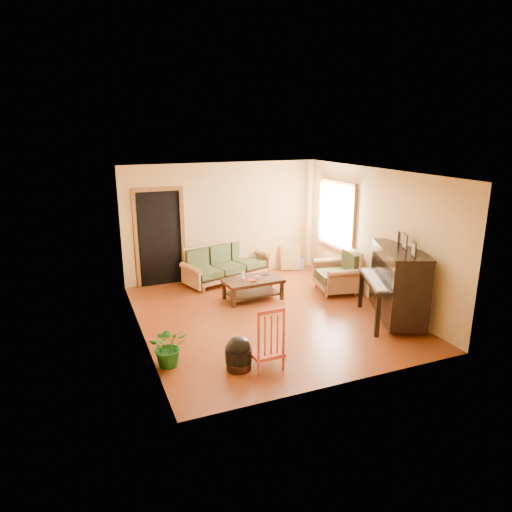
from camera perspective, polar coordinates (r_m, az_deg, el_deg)
name	(u,v)px	position (r m, az deg, el deg)	size (l,w,h in m)	color
floor	(268,315)	(8.45, 1.48, -7.43)	(5.00, 5.00, 0.00)	#59210B
doorway	(160,239)	(10.00, -11.93, 2.11)	(1.08, 0.16, 2.05)	black
window	(337,215)	(10.13, 10.09, 5.13)	(0.12, 1.36, 1.46)	white
sofa	(227,263)	(10.16, -3.67, -0.87)	(1.98, 0.83, 0.85)	brown
coffee_table	(253,289)	(9.14, -0.39, -4.17)	(1.16, 0.64, 0.42)	black
armchair	(336,271)	(9.60, 9.98, -1.85)	(0.88, 0.92, 0.92)	brown
piano	(398,285)	(8.36, 17.35, -3.53)	(0.89, 1.51, 1.34)	black
footstool	(239,357)	(6.64, -2.18, -12.49)	(0.39, 0.39, 0.37)	black
red_chair	(265,336)	(6.56, 1.18, -10.02)	(0.44, 0.49, 0.95)	maroon
leaning_frame	(290,258)	(10.99, 4.30, -0.20)	(0.47, 0.10, 0.63)	gold
ceramic_crock	(300,263)	(11.17, 5.53, -0.93)	(0.21, 0.21, 0.27)	#314895
potted_plant	(169,346)	(6.78, -10.81, -10.97)	(0.56, 0.48, 0.62)	#1B611D
book	(248,280)	(8.98, -0.96, -3.05)	(0.15, 0.20, 0.02)	maroon
candle	(243,276)	(9.08, -1.65, -2.45)	(0.08, 0.08, 0.13)	silver
glass_jar	(257,277)	(9.09, 0.19, -2.67)	(0.09, 0.09, 0.06)	silver
remote	(266,275)	(9.31, 1.20, -2.38)	(0.14, 0.04, 0.01)	black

